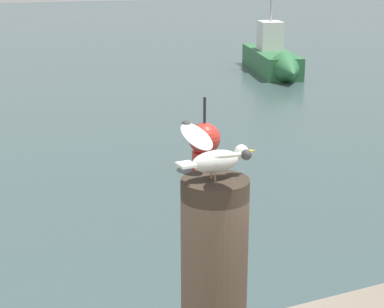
# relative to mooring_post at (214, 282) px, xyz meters

# --- Properties ---
(mooring_post) EXTENTS (0.31, 0.31, 1.02)m
(mooring_post) POSITION_rel_mooring_post_xyz_m (0.00, 0.00, 0.00)
(mooring_post) COLOR #382D23
(mooring_post) RESTS_ON harbor_quay
(seagull) EXTENTS (0.39, 0.59, 0.21)m
(seagull) POSITION_rel_mooring_post_xyz_m (0.00, 0.00, 0.62)
(seagull) COLOR tan
(seagull) RESTS_ON mooring_post
(boat_green) EXTENTS (2.53, 5.03, 4.14)m
(boat_green) POSITION_rel_mooring_post_xyz_m (9.94, 15.52, -1.60)
(boat_green) COLOR #2D6B3D
(boat_green) RESTS_ON ground_plane
(channel_buoy) EXTENTS (0.56, 0.56, 1.33)m
(channel_buoy) POSITION_rel_mooring_post_xyz_m (3.40, 7.21, -1.60)
(channel_buoy) COLOR red
(channel_buoy) RESTS_ON ground_plane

